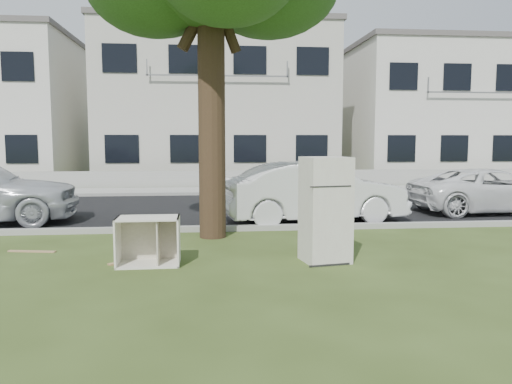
{
  "coord_description": "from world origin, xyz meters",
  "views": [
    {
      "loc": [
        -0.5,
        -8.36,
        2.0
      ],
      "look_at": [
        0.38,
        0.6,
        1.05
      ],
      "focal_mm": 35.0,
      "sensor_mm": 36.0,
      "label": 1
    }
  ],
  "objects": [
    {
      "name": "fridge",
      "position": [
        1.42,
        -0.44,
        0.86
      ],
      "size": [
        0.81,
        0.77,
        1.72
      ],
      "primitive_type": "cube",
      "rotation": [
        0.0,
        0.0,
        0.18
      ],
      "color": "silver",
      "rests_on": "ground"
    },
    {
      "name": "car_right",
      "position": [
        7.26,
        4.51,
        0.6
      ],
      "size": [
        4.39,
        2.09,
        1.21
      ],
      "primitive_type": "imported",
      "rotation": [
        0.0,
        0.0,
        1.59
      ],
      "color": "white",
      "rests_on": "ground"
    },
    {
      "name": "kerb_near",
      "position": [
        0.0,
        2.45,
        0.0
      ],
      "size": [
        120.0,
        0.18,
        0.12
      ],
      "primitive_type": "cube",
      "color": "gray",
      "rests_on": "ground"
    },
    {
      "name": "low_wall",
      "position": [
        0.0,
        12.6,
        0.35
      ],
      "size": [
        120.0,
        0.15,
        0.7
      ],
      "primitive_type": "cube",
      "color": "gray",
      "rests_on": "ground"
    },
    {
      "name": "ground",
      "position": [
        0.0,
        0.0,
        0.0
      ],
      "size": [
        120.0,
        120.0,
        0.0
      ],
      "primitive_type": "plane",
      "color": "#324217"
    },
    {
      "name": "road",
      "position": [
        0.0,
        6.0,
        0.01
      ],
      "size": [
        120.0,
        7.0,
        0.01
      ],
      "primitive_type": "cube",
      "color": "black",
      "rests_on": "ground"
    },
    {
      "name": "car_center",
      "position": [
        2.05,
        3.41,
        0.73
      ],
      "size": [
        4.6,
        2.16,
        1.46
      ],
      "primitive_type": "imported",
      "rotation": [
        0.0,
        0.0,
        1.71
      ],
      "color": "silver",
      "rests_on": "ground"
    },
    {
      "name": "plank_c",
      "position": [
        -1.66,
        0.43,
        0.01
      ],
      "size": [
        0.15,
        0.84,
        0.02
      ],
      "primitive_type": "cube",
      "rotation": [
        0.0,
        0.0,
        1.64
      ],
      "color": "#A4825B",
      "rests_on": "ground"
    },
    {
      "name": "townhouse_center",
      "position": [
        0.0,
        17.5,
        3.72
      ],
      "size": [
        11.22,
        8.16,
        7.44
      ],
      "color": "#B9B7A8",
      "rests_on": "ground"
    },
    {
      "name": "plank_b",
      "position": [
        -3.64,
        0.73,
        0.01
      ],
      "size": [
        0.87,
        0.25,
        0.02
      ],
      "primitive_type": "cube",
      "rotation": [
        0.0,
        0.0,
        -0.18
      ],
      "color": "#A27D55",
      "rests_on": "ground"
    },
    {
      "name": "plank_a",
      "position": [
        -1.6,
        0.01,
        0.01
      ],
      "size": [
        1.03,
        0.88,
        0.03
      ],
      "primitive_type": "cube",
      "rotation": [
        0.0,
        0.0,
        0.69
      ],
      "color": "olive",
      "rests_on": "ground"
    },
    {
      "name": "sidewalk",
      "position": [
        0.0,
        11.0,
        0.01
      ],
      "size": [
        120.0,
        2.8,
        0.01
      ],
      "primitive_type": "cube",
      "color": "gray",
      "rests_on": "ground"
    },
    {
      "name": "kerb_far",
      "position": [
        0.0,
        9.55,
        0.0
      ],
      "size": [
        120.0,
        0.18,
        0.12
      ],
      "primitive_type": "cube",
      "color": "gray",
      "rests_on": "ground"
    },
    {
      "name": "townhouse_right",
      "position": [
        12.0,
        17.5,
        3.42
      ],
      "size": [
        10.2,
        8.16,
        6.84
      ],
      "color": "silver",
      "rests_on": "ground"
    },
    {
      "name": "cabinet",
      "position": [
        -1.45,
        -0.38,
        0.39
      ],
      "size": [
        1.0,
        0.62,
        0.77
      ],
      "primitive_type": "cube",
      "rotation": [
        0.0,
        0.0,
        0.01
      ],
      "color": "silver",
      "rests_on": "ground"
    }
  ]
}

